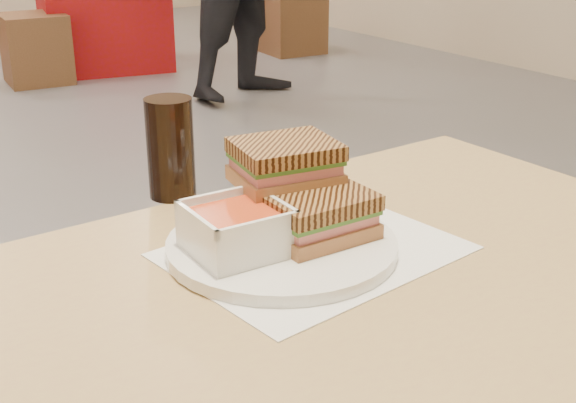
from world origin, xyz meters
TOP-DOWN VIEW (x-y plane):
  - main_table at (-0.05, -2.11)m, footprint 1.21×0.72m
  - tray_liner at (0.04, -2.02)m, footprint 0.37×0.30m
  - plate at (0.00, -2.00)m, footprint 0.29×0.29m
  - soup_bowl at (-0.06, -1.99)m, footprint 0.12×0.12m
  - panini_lower at (0.05, -2.01)m, footprint 0.13×0.11m
  - panini_upper at (0.05, -1.94)m, footprint 0.15×0.13m
  - cola_glass at (-0.02, -1.74)m, footprint 0.07×0.07m
  - bg_table_1 at (1.61, 2.60)m, footprint 0.99×0.99m
  - bg_chair_1l at (1.04, 2.36)m, footprint 0.44×0.44m
  - bg_chair_1r at (3.00, 2.25)m, footprint 0.46×0.46m

SIDE VIEW (x-z plane):
  - bg_chair_1l at x=1.04m, z-range 0.00..0.44m
  - bg_chair_1r at x=3.00m, z-range 0.00..0.48m
  - bg_table_1 at x=1.61m, z-range 0.00..0.73m
  - main_table at x=-0.05m, z-range 0.26..1.01m
  - tray_liner at x=0.04m, z-range 0.75..0.75m
  - plate at x=0.00m, z-range 0.75..0.77m
  - soup_bowl at x=-0.06m, z-range 0.76..0.82m
  - panini_lower at x=0.05m, z-range 0.77..0.83m
  - cola_glass at x=-0.02m, z-range 0.75..0.90m
  - panini_upper at x=0.05m, z-range 0.82..0.87m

